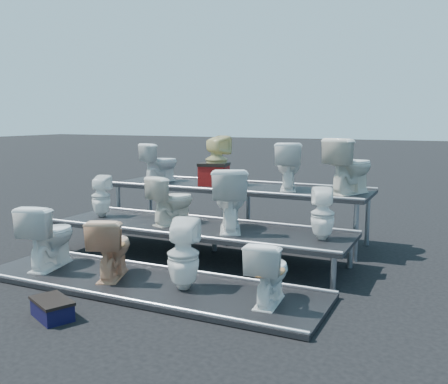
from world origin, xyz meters
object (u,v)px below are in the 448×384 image
at_px(toilet_8, 160,162).
at_px(toilet_6, 230,199).
at_px(toilet_3, 269,271).
at_px(toilet_10, 288,166).
at_px(toilet_9, 217,161).
at_px(toilet_7, 323,214).
at_px(step_stool, 52,310).
at_px(toilet_1, 111,247).
at_px(toilet_0, 49,235).
at_px(toilet_2, 183,254).
at_px(red_crate, 214,176).
at_px(toilet_5, 172,200).
at_px(toilet_4, 101,196).
at_px(toilet_11, 350,166).

bearing_deg(toilet_8, toilet_6, 167.64).
bearing_deg(toilet_6, toilet_3, 104.10).
bearing_deg(toilet_10, toilet_3, 87.11).
height_order(toilet_8, toilet_9, toilet_9).
bearing_deg(toilet_6, toilet_8, -58.74).
distance_m(toilet_7, step_stool, 3.26).
distance_m(toilet_1, toilet_6, 1.67).
relative_size(toilet_6, toilet_8, 1.28).
relative_size(toilet_0, toilet_2, 1.04).
bearing_deg(toilet_1, red_crate, -113.03).
bearing_deg(toilet_5, toilet_8, -32.44).
relative_size(toilet_4, toilet_9, 0.78).
distance_m(toilet_4, red_crate, 1.81).
height_order(toilet_3, toilet_7, toilet_7).
xyz_separation_m(toilet_1, toilet_8, (-0.95, 2.60, 0.76)).
relative_size(toilet_9, toilet_10, 1.10).
height_order(toilet_2, toilet_4, toilet_4).
height_order(toilet_6, toilet_9, toilet_9).
relative_size(toilet_1, toilet_6, 0.88).
bearing_deg(toilet_3, toilet_11, -100.51).
bearing_deg(toilet_3, toilet_2, -4.42).
xyz_separation_m(toilet_8, toilet_9, (1.08, 0.00, 0.07)).
height_order(toilet_0, toilet_6, toilet_6).
distance_m(toilet_10, red_crate, 1.25).
bearing_deg(toilet_3, toilet_1, -4.42).
xyz_separation_m(toilet_0, toilet_1, (0.97, 0.00, -0.04)).
bearing_deg(step_stool, toilet_11, 85.52).
bearing_deg(toilet_8, toilet_10, -158.04).
bearing_deg(toilet_9, toilet_7, 161.33).
bearing_deg(toilet_0, toilet_10, -143.25).
height_order(toilet_1, toilet_5, toilet_5).
height_order(toilet_2, step_stool, toilet_2).
bearing_deg(toilet_8, toilet_1, 132.08).
relative_size(toilet_3, toilet_7, 1.04).
distance_m(toilet_11, step_stool, 4.45).
relative_size(toilet_5, toilet_7, 1.07).
bearing_deg(toilet_1, step_stool, 77.09).
distance_m(toilet_2, toilet_8, 3.32).
bearing_deg(toilet_8, toilet_5, 149.82).
bearing_deg(toilet_7, toilet_9, -50.26).
xyz_separation_m(toilet_3, toilet_7, (0.22, 1.30, 0.39)).
distance_m(toilet_1, red_crate, 2.61).
bearing_deg(toilet_0, toilet_11, -152.90).
relative_size(toilet_0, toilet_5, 1.19).
xyz_separation_m(toilet_1, step_stool, (0.16, -1.14, -0.35)).
distance_m(toilet_3, toilet_8, 4.00).
height_order(toilet_3, toilet_5, toilet_5).
relative_size(toilet_1, step_stool, 1.62).
bearing_deg(toilet_0, toilet_6, -157.65).
xyz_separation_m(toilet_3, step_stool, (-1.83, -1.14, -0.31)).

